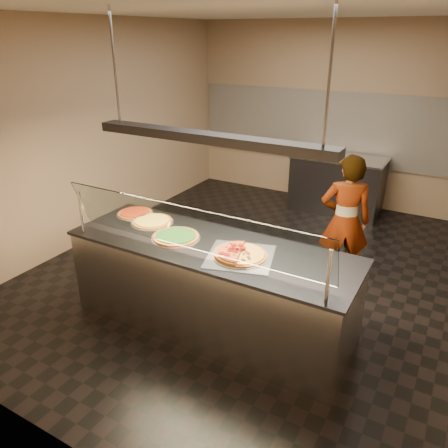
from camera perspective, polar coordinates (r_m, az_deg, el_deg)
The scene contains 20 objects.
ground at distance 5.62m, azimuth 3.89°, elevation -6.10°, with size 5.00×6.00×0.02m, color black.
ceiling at distance 4.89m, azimuth 4.97°, elevation 26.36°, with size 5.00×6.00×0.02m, color silver.
wall_back at distance 7.82m, azimuth 14.23°, elevation 13.58°, with size 5.00×0.02×3.00m, color #9E8066.
wall_front at distance 2.81m, azimuth -23.35°, elevation -5.36°, with size 5.00×0.02×3.00m, color #9E8066.
wall_left at distance 6.49m, azimuth -16.45°, elevation 11.41°, with size 0.02×6.00×3.00m, color #9E8066.
tile_band at distance 7.82m, azimuth 14.02°, elevation 12.12°, with size 4.90×0.02×1.20m, color silver.
serving_counter at distance 4.37m, azimuth -1.68°, elevation -8.18°, with size 2.84×0.94×0.93m.
sneeze_guard at distance 3.76m, azimuth -4.53°, elevation -0.69°, with size 2.60×0.18×0.54m.
perforated_tray at distance 3.93m, azimuth 2.15°, elevation -4.18°, with size 0.72×0.72×0.01m.
half_pizza_pepperoni at distance 3.97m, azimuth 0.68°, elevation -3.45°, with size 0.37×0.53×0.05m.
half_pizza_sausage at distance 3.88m, azimuth 3.63°, elevation -4.33°, with size 0.37×0.53×0.04m.
pizza_spinach at distance 4.30m, azimuth -6.29°, elevation -1.61°, with size 0.48×0.48×0.03m.
pizza_cheese at distance 4.69m, azimuth -9.32°, elevation 0.40°, with size 0.45×0.45×0.03m.
pizza_tomato at distance 4.94m, azimuth -11.50°, elevation 1.45°, with size 0.40×0.40×0.03m.
pizza_spatula at distance 4.48m, azimuth -6.79°, elevation -0.40°, with size 0.26×0.20×0.02m.
prep_table at distance 7.55m, azimuth 14.52°, elevation 5.10°, with size 1.49×0.74×0.93m.
worker at distance 5.20m, azimuth 15.51°, elevation 0.34°, with size 0.58×0.38×1.58m, color #39363F.
heat_lamp_housing at distance 3.81m, azimuth -1.95°, elevation 11.17°, with size 2.30×0.18×0.08m, color #303035.
lamp_rod_left at distance 4.34m, azimuth -14.10°, elevation 19.33°, with size 0.02×0.02×1.01m, color #B7B7BC.
lamp_rod_right at distance 3.32m, azimuth 13.62°, elevation 18.25°, with size 0.02×0.02×1.01m, color #B7B7BC.
Camera 1 is at (2.08, -4.42, 2.77)m, focal length 35.00 mm.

